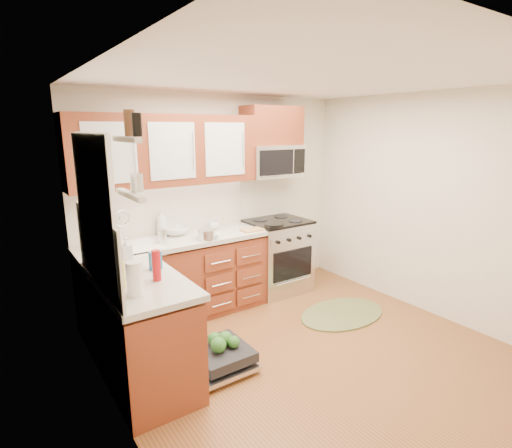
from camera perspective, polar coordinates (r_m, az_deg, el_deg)
floor at (r=4.06m, az=7.87°, el=-17.86°), size 3.50×3.50×0.00m
ceiling at (r=3.49m, az=9.27°, el=19.84°), size 3.50×3.50×0.00m
wall_back at (r=4.97m, az=-5.34°, el=3.56°), size 3.50×0.04×2.50m
wall_left at (r=2.74m, az=-19.56°, el=-5.50°), size 0.04×3.50×2.50m
wall_right at (r=4.91m, az=23.67°, el=2.36°), size 0.04×3.50×2.50m
base_cabinet_back at (r=4.62m, az=-11.20°, el=-8.05°), size 2.05×0.60×0.85m
base_cabinet_left at (r=3.61m, az=-16.04°, el=-14.83°), size 0.60×1.25×0.85m
countertop_back at (r=4.46m, az=-11.43°, el=-2.41°), size 2.07×0.64×0.05m
countertop_left at (r=3.41m, az=-16.40°, el=-7.74°), size 0.64×1.27×0.05m
backsplash_back at (r=4.66m, az=-13.05°, el=2.10°), size 2.05×0.02×0.57m
backsplash_left at (r=3.25m, az=-21.71°, el=-3.49°), size 0.02×1.25×0.57m
upper_cabinets at (r=4.43m, az=-12.73°, el=10.23°), size 2.05×0.35×0.75m
cabinet_over_mw at (r=5.12m, az=2.28°, el=13.86°), size 0.76×0.35×0.47m
range at (r=5.26m, az=3.06°, el=-4.54°), size 0.76×0.64×0.95m
microwave at (r=5.11m, az=2.41°, el=8.98°), size 0.76×0.38×0.40m
sink at (r=4.31m, az=-17.70°, el=-4.77°), size 0.62×0.50×0.26m
dishwasher at (r=3.79m, az=-5.59°, el=-18.55°), size 0.70×0.60×0.20m
window at (r=3.14m, az=-22.15°, el=2.33°), size 0.03×1.05×1.05m
window_blind at (r=3.11m, az=-22.24°, el=8.36°), size 0.02×0.96×0.40m
shelf_upper at (r=2.27m, az=-18.05°, el=11.44°), size 0.04×0.40×0.03m
shelf_lower at (r=2.30m, az=-17.51°, el=3.98°), size 0.04×0.40×0.03m
rug at (r=4.85m, az=12.23°, el=-12.40°), size 1.11×0.73×0.02m
skillet at (r=4.79m, az=2.58°, el=-0.18°), size 0.28×0.28×0.04m
stock_pot at (r=4.36m, az=-7.08°, el=-1.52°), size 0.19×0.19×0.11m
cutting_board at (r=4.72m, az=-0.47°, el=-0.82°), size 0.28×0.19×0.02m
canister at (r=4.30m, az=-13.24°, el=-1.73°), size 0.12×0.12×0.15m
paper_towel_roll at (r=3.03m, az=-16.96°, el=-7.48°), size 0.15×0.15×0.25m
mustard_bottle at (r=3.20m, az=-18.84°, el=-6.89°), size 0.08×0.08×0.21m
red_bottle at (r=3.26m, az=-14.04°, el=-5.76°), size 0.09×0.09×0.25m
wooden_box at (r=3.66m, az=-20.30°, el=-4.91°), size 0.18×0.14×0.15m
blue_carton at (r=3.54m, az=-14.18°, el=-5.07°), size 0.10×0.06×0.16m
bowl_a at (r=4.41m, az=-6.87°, el=-1.72°), size 0.25×0.25×0.06m
bowl_b at (r=4.62m, az=-11.38°, el=-0.97°), size 0.30×0.30×0.09m
cup at (r=4.80m, az=-6.09°, el=-0.17°), size 0.13×0.13×0.10m
soap_bottle_a at (r=4.60m, az=-13.34°, el=0.19°), size 0.13×0.13×0.30m
soap_bottle_b at (r=3.87m, az=-18.03°, el=-3.32°), size 0.10×0.10×0.21m
soap_bottle_c at (r=3.61m, az=-20.04°, el=-4.94°), size 0.17×0.17×0.18m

